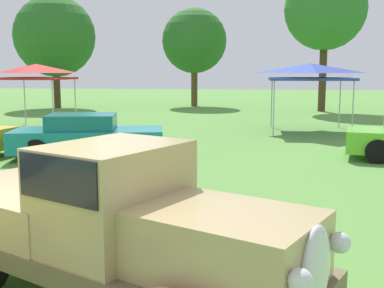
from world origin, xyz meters
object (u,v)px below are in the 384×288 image
object	(u,v)px
feature_pickup_truck	(108,225)
show_car_teal	(87,136)
canopy_tent_left_field	(36,71)
canopy_tent_center_field	(310,71)

from	to	relation	value
feature_pickup_truck	show_car_teal	bearing A→B (deg)	111.39
show_car_teal	canopy_tent_left_field	bearing A→B (deg)	124.46
feature_pickup_truck	show_car_teal	xyz separation A→B (m)	(-3.23, 8.26, -0.27)
show_car_teal	canopy_tent_left_field	distance (m)	8.39
canopy_tent_left_field	canopy_tent_center_field	world-z (taller)	same
show_car_teal	canopy_tent_center_field	xyz separation A→B (m)	(6.73, 6.86, 1.82)
feature_pickup_truck	canopy_tent_center_field	bearing A→B (deg)	76.97
canopy_tent_left_field	feature_pickup_truck	bearing A→B (deg)	-62.33
show_car_teal	canopy_tent_left_field	xyz separation A→B (m)	(-4.63, 6.75, 1.82)
canopy_tent_left_field	canopy_tent_center_field	distance (m)	11.37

